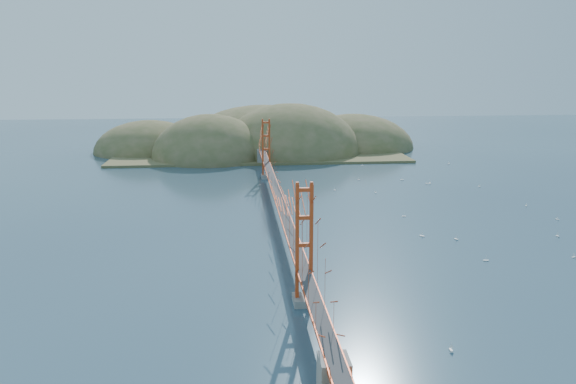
{
  "coord_description": "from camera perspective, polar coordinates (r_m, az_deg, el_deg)",
  "views": [
    {
      "loc": [
        -6.2,
        -78.73,
        21.96
      ],
      "look_at": [
        1.41,
        0.0,
        3.95
      ],
      "focal_mm": 35.0,
      "sensor_mm": 36.0,
      "label": 1
    }
  ],
  "objects": [
    {
      "name": "sailboat_0",
      "position": [
        75.37,
        16.72,
        -4.55
      ],
      "size": [
        0.63,
        0.63,
        0.7
      ],
      "color": "white",
      "rests_on": "ground"
    },
    {
      "name": "sailboat_14",
      "position": [
        81.48,
        25.71,
        -4.0
      ],
      "size": [
        0.46,
        0.58,
        0.68
      ],
      "color": "white",
      "rests_on": "ground"
    },
    {
      "name": "sailboat_3",
      "position": [
        110.07,
        7.21,
        1.3
      ],
      "size": [
        0.57,
        0.57,
        0.64
      ],
      "color": "white",
      "rests_on": "ground"
    },
    {
      "name": "sailboat_extra_1",
      "position": [
        131.78,
        16.0,
        2.81
      ],
      "size": [
        0.66,
        0.66,
        0.71
      ],
      "color": "white",
      "rests_on": "ground"
    },
    {
      "name": "bridge",
      "position": [
        80.55,
        -1.01,
        2.13
      ],
      "size": [
        2.2,
        94.4,
        12.0
      ],
      "color": "gray",
      "rests_on": "ground"
    },
    {
      "name": "sailboat_6",
      "position": [
        75.55,
        13.46,
        -4.31
      ],
      "size": [
        0.7,
        0.7,
        0.74
      ],
      "color": "white",
      "rests_on": "ground"
    },
    {
      "name": "sailboat_1",
      "position": [
        99.42,
        8.88,
        -0.0
      ],
      "size": [
        0.51,
        0.52,
        0.58
      ],
      "color": "white",
      "rests_on": "ground"
    },
    {
      "name": "sailboat_11",
      "position": [
        90.13,
        25.67,
        -2.47
      ],
      "size": [
        0.56,
        0.56,
        0.63
      ],
      "color": "white",
      "rests_on": "ground"
    },
    {
      "name": "sailboat_16",
      "position": [
        84.65,
        11.7,
        -2.37
      ],
      "size": [
        0.6,
        0.58,
        0.67
      ],
      "color": "white",
      "rests_on": "ground"
    },
    {
      "name": "sailboat_13",
      "position": [
        73.64,
        27.03,
        -5.86
      ],
      "size": [
        0.54,
        0.53,
        0.61
      ],
      "color": "white",
      "rests_on": "ground"
    },
    {
      "name": "sailboat_extra_0",
      "position": [
        100.47,
        4.74,
        0.24
      ],
      "size": [
        0.55,
        0.55,
        0.58
      ],
      "color": "white",
      "rests_on": "ground"
    },
    {
      "name": "sailboat_8",
      "position": [
        111.05,
        11.51,
        1.25
      ],
      "size": [
        0.65,
        0.57,
        0.74
      ],
      "color": "white",
      "rests_on": "ground"
    },
    {
      "name": "sailboat_15",
      "position": [
        109.32,
        14.23,
        0.93
      ],
      "size": [
        0.52,
        0.61,
        0.7
      ],
      "color": "white",
      "rests_on": "ground"
    },
    {
      "name": "ground",
      "position": [
        81.97,
        -0.98,
        -2.71
      ],
      "size": [
        320.0,
        320.0,
        0.0
      ],
      "primitive_type": "plane",
      "color": "#2E4A5C",
      "rests_on": "ground"
    },
    {
      "name": "far_headlands",
      "position": [
        149.11,
        -2.23,
        4.35
      ],
      "size": [
        84.0,
        58.0,
        25.0
      ],
      "color": "olive",
      "rests_on": "ground"
    },
    {
      "name": "sailboat_12",
      "position": [
        125.89,
        7.53,
        2.74
      ],
      "size": [
        0.49,
        0.45,
        0.56
      ],
      "color": "white",
      "rests_on": "ground"
    },
    {
      "name": "sailboat_9",
      "position": [
        108.91,
        18.86,
        0.58
      ],
      "size": [
        0.48,
        0.55,
        0.63
      ],
      "color": "white",
      "rests_on": "ground"
    },
    {
      "name": "sailboat_2",
      "position": [
        68.45,
        19.47,
        -6.51
      ],
      "size": [
        0.63,
        0.55,
        0.71
      ],
      "color": "white",
      "rests_on": "ground"
    },
    {
      "name": "sailboat_10",
      "position": [
        47.45,
        16.23,
        -15.09
      ],
      "size": [
        0.48,
        0.58,
        0.68
      ],
      "color": "white",
      "rests_on": "ground"
    },
    {
      "name": "sailboat_4",
      "position": [
        96.62,
        23.04,
        -1.27
      ],
      "size": [
        0.49,
        0.51,
        0.58
      ],
      "color": "white",
      "rests_on": "ground"
    },
    {
      "name": "sailboat_7",
      "position": [
        108.67,
        13.93,
        0.87
      ],
      "size": [
        0.59,
        0.53,
        0.68
      ],
      "color": "white",
      "rests_on": "ground"
    }
  ]
}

